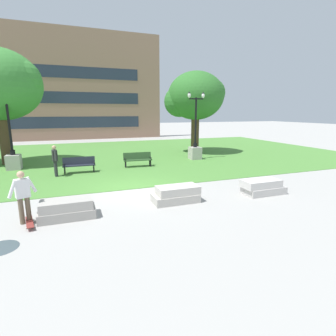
{
  "coord_description": "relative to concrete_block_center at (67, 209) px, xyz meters",
  "views": [
    {
      "loc": [
        -2.41,
        -11.41,
        3.5
      ],
      "look_at": [
        1.26,
        -1.4,
        1.2
      ],
      "focal_mm": 28.0,
      "sensor_mm": 36.0,
      "label": 1
    }
  ],
  "objects": [
    {
      "name": "building_facade_distant",
      "position": [
        -0.19,
        26.99,
        6.38
      ],
      "size": [
        24.59,
        1.03,
        13.4
      ],
      "color": "#8E6B56",
      "rests_on": "ground"
    },
    {
      "name": "concrete_block_center",
      "position": [
        0.0,
        0.0,
        0.0
      ],
      "size": [
        1.8,
        0.9,
        0.64
      ],
      "color": "#9E9991",
      "rests_on": "ground"
    },
    {
      "name": "concrete_block_left",
      "position": [
        4.04,
        0.22,
        0.0
      ],
      "size": [
        1.82,
        0.9,
        0.64
      ],
      "color": "#B2ADA3",
      "rests_on": "ground"
    },
    {
      "name": "skateboard",
      "position": [
        -1.11,
        -0.25,
        -0.22
      ],
      "size": [
        0.38,
        1.04,
        0.14
      ],
      "color": "maroon",
      "rests_on": "ground"
    },
    {
      "name": "grass_lawn",
      "position": [
        2.74,
        12.49,
        -0.3
      ],
      "size": [
        40.0,
        20.0,
        0.02
      ],
      "primitive_type": "cube",
      "color": "#4C8438",
      "rests_on": "ground"
    },
    {
      "name": "park_bench_far_left",
      "position": [
        0.61,
        6.86,
        0.23
      ],
      "size": [
        1.81,
        0.58,
        0.9
      ],
      "color": "#1E232D",
      "rests_on": "grass_lawn"
    },
    {
      "name": "person_skateboarder",
      "position": [
        -1.25,
        0.02,
        0.66
      ],
      "size": [
        0.8,
        0.62,
        1.71
      ],
      "color": "brown",
      "rests_on": "ground"
    },
    {
      "name": "lamp_post_center",
      "position": [
        8.9,
        8.56,
        0.71
      ],
      "size": [
        1.32,
        0.8,
        4.88
      ],
      "color": "#ADA89E",
      "rests_on": "grass_lawn"
    },
    {
      "name": "ground_plane",
      "position": [
        2.74,
        2.49,
        -0.31
      ],
      "size": [
        140.0,
        140.0,
        0.0
      ],
      "primitive_type": "plane",
      "color": "#A3A09B"
    },
    {
      "name": "concrete_block_right",
      "position": [
        7.91,
        -0.1,
        0.0
      ],
      "size": [
        1.9,
        0.9,
        0.64
      ],
      "color": "#BCB7B2",
      "rests_on": "ground"
    },
    {
      "name": "puddle",
      "position": [
        -1.65,
        -1.54,
        -0.3
      ],
      "size": [
        0.91,
        0.91,
        0.01
      ],
      "primitive_type": "cylinder",
      "color": "#47515B",
      "rests_on": "ground"
    },
    {
      "name": "person_bystander_near_lawn",
      "position": [
        -0.62,
        6.35,
        0.68
      ],
      "size": [
        0.32,
        0.84,
        1.71
      ],
      "color": "#28282D",
      "rests_on": "grass_lawn"
    },
    {
      "name": "lamp_post_right",
      "position": [
        -3.14,
        9.17,
        0.77
      ],
      "size": [
        1.32,
        0.8,
        5.22
      ],
      "color": "#ADA89E",
      "rests_on": "grass_lawn"
    },
    {
      "name": "park_bench_near_left",
      "position": [
        4.22,
        7.38,
        0.23
      ],
      "size": [
        1.83,
        0.65,
        0.9
      ],
      "color": "#284723",
      "rests_on": "grass_lawn"
    },
    {
      "name": "tree_near_right",
      "position": [
        10.22,
        11.48,
        4.41
      ],
      "size": [
        4.89,
        4.66,
        6.76
      ],
      "color": "#4C3823",
      "rests_on": "grass_lawn"
    }
  ]
}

